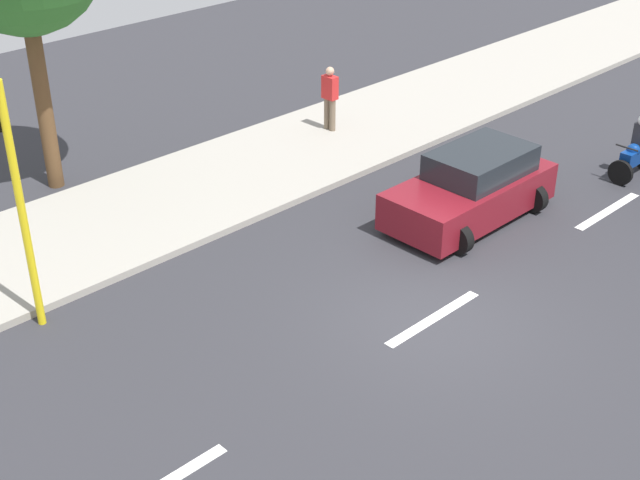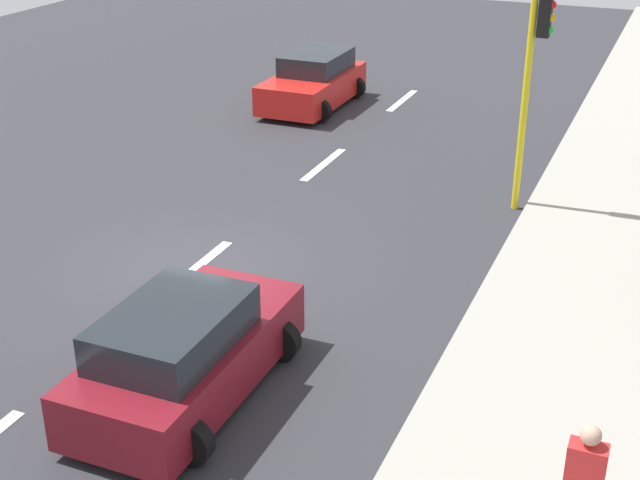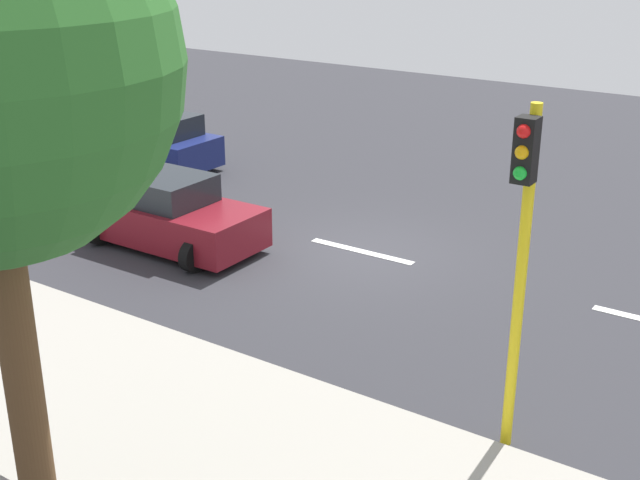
{
  "view_description": "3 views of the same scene",
  "coord_description": "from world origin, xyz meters",
  "px_view_note": "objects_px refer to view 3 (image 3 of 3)",
  "views": [
    {
      "loc": [
        -8.04,
        10.62,
        8.98
      ],
      "look_at": [
        2.27,
        0.62,
        0.94
      ],
      "focal_mm": 49.86,
      "sensor_mm": 36.0,
      "label": 1
    },
    {
      "loc": [
        7.72,
        -12.45,
        7.24
      ],
      "look_at": [
        2.38,
        0.16,
        0.93
      ],
      "focal_mm": 49.88,
      "sensor_mm": 36.0,
      "label": 2
    },
    {
      "loc": [
        13.85,
        8.28,
        6.41
      ],
      "look_at": [
        2.46,
        0.62,
        1.17
      ],
      "focal_mm": 47.1,
      "sensor_mm": 36.0,
      "label": 3
    }
  ],
  "objects_px": {
    "car_dark_blue": "(151,142)",
    "traffic_light_corner": "(522,236)",
    "motorcycle": "(75,168)",
    "car_maroon": "(167,213)"
  },
  "relations": [
    {
      "from": "car_dark_blue",
      "to": "motorcycle",
      "type": "distance_m",
      "value": 2.71
    },
    {
      "from": "car_dark_blue",
      "to": "motorcycle",
      "type": "bearing_deg",
      "value": 1.29
    },
    {
      "from": "motorcycle",
      "to": "traffic_light_corner",
      "type": "bearing_deg",
      "value": 71.85
    },
    {
      "from": "motorcycle",
      "to": "traffic_light_corner",
      "type": "xyz_separation_m",
      "value": [
        4.3,
        13.13,
        2.29
      ]
    },
    {
      "from": "car_maroon",
      "to": "car_dark_blue",
      "type": "relative_size",
      "value": 1.03
    },
    {
      "from": "car_dark_blue",
      "to": "traffic_light_corner",
      "type": "relative_size",
      "value": 0.86
    },
    {
      "from": "car_dark_blue",
      "to": "traffic_light_corner",
      "type": "bearing_deg",
      "value": 62.01
    },
    {
      "from": "car_dark_blue",
      "to": "motorcycle",
      "type": "height_order",
      "value": "motorcycle"
    },
    {
      "from": "motorcycle",
      "to": "car_dark_blue",
      "type": "bearing_deg",
      "value": -178.71
    },
    {
      "from": "car_maroon",
      "to": "motorcycle",
      "type": "xyz_separation_m",
      "value": [
        -1.4,
        -4.47,
        -0.07
      ]
    }
  ]
}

